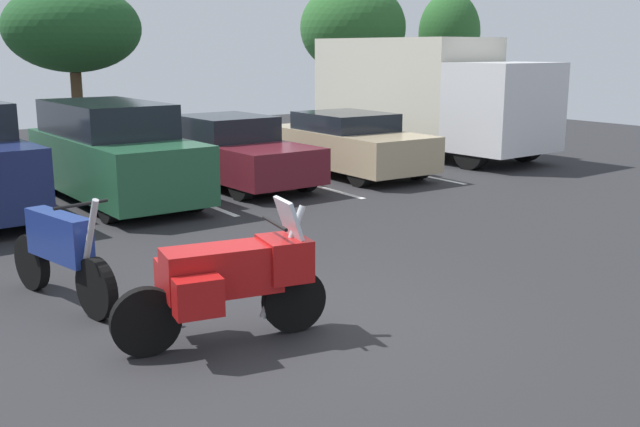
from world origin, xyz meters
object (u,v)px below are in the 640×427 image
(car_green, at_px, (113,153))
(car_maroon, at_px, (234,152))
(car_tan, at_px, (348,143))
(motorcycle_touring, at_px, (231,277))
(box_truck, at_px, (425,94))
(motorcycle_second, at_px, (61,253))

(car_green, distance_m, car_maroon, 2.70)
(car_maroon, relative_size, car_tan, 0.99)
(motorcycle_touring, bearing_deg, car_maroon, 61.88)
(motorcycle_touring, relative_size, box_truck, 0.31)
(motorcycle_second, xyz_separation_m, car_green, (2.50, 5.41, 0.33))
(car_tan, bearing_deg, box_truck, 21.56)
(motorcycle_touring, bearing_deg, motorcycle_second, 116.74)
(motorcycle_second, height_order, car_green, car_green)
(motorcycle_touring, distance_m, motorcycle_second, 2.34)
(motorcycle_touring, relative_size, car_green, 0.45)
(car_maroon, xyz_separation_m, box_truck, (6.57, 1.26, 0.95))
(car_maroon, distance_m, box_truck, 6.76)
(car_maroon, bearing_deg, car_green, -174.85)
(motorcycle_touring, relative_size, car_maroon, 0.50)
(motorcycle_touring, distance_m, box_truck, 14.03)
(car_green, bearing_deg, motorcycle_second, -114.83)
(car_maroon, relative_size, box_truck, 0.62)
(box_truck, bearing_deg, car_maroon, -169.11)
(car_tan, distance_m, box_truck, 4.07)
(car_tan, height_order, box_truck, box_truck)
(box_truck, bearing_deg, car_green, -170.76)
(motorcycle_second, bearing_deg, box_truck, 30.46)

